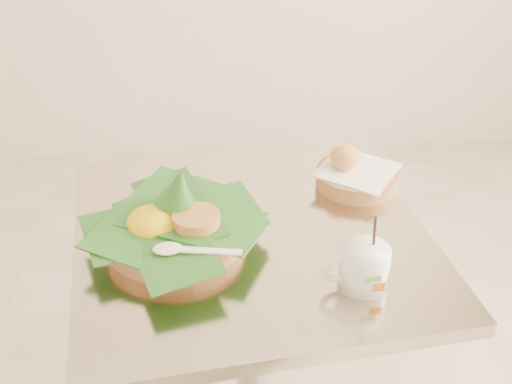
{
  "coord_description": "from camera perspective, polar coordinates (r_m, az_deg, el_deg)",
  "views": [
    {
      "loc": [
        0.05,
        -1.02,
        1.5
      ],
      "look_at": [
        0.13,
        0.08,
        0.82
      ],
      "focal_mm": 45.0,
      "sensor_mm": 36.0,
      "label": 1
    }
  ],
  "objects": [
    {
      "name": "rice_basket",
      "position": [
        1.26,
        -7.3,
        -2.63
      ],
      "size": [
        0.34,
        0.34,
        0.17
      ],
      "rotation": [
        0.0,
        0.0,
        0.15
      ],
      "color": "tan",
      "rests_on": "cafe_table"
    },
    {
      "name": "cafe_table",
      "position": [
        1.44,
        -0.44,
        -10.64
      ],
      "size": [
        0.78,
        0.78,
        0.75
      ],
      "rotation": [
        0.0,
        0.0,
        0.13
      ],
      "color": "gray",
      "rests_on": "floor"
    },
    {
      "name": "coffee_mug",
      "position": [
        1.16,
        9.46,
        -6.5
      ],
      "size": [
        0.12,
        0.09,
        0.15
      ],
      "rotation": [
        0.0,
        0.0,
        0.12
      ],
      "color": "white",
      "rests_on": "cafe_table"
    },
    {
      "name": "bread_basket",
      "position": [
        1.46,
        8.79,
        1.62
      ],
      "size": [
        0.22,
        0.22,
        0.1
      ],
      "rotation": [
        0.0,
        0.0,
        0.19
      ],
      "color": "tan",
      "rests_on": "cafe_table"
    }
  ]
}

